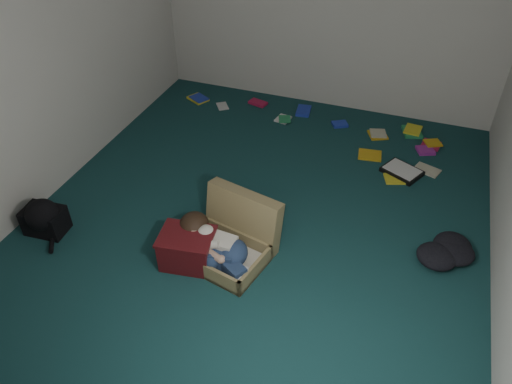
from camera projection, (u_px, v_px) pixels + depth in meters
The scene contains 10 objects.
floor at pixel (261, 212), 4.64m from camera, with size 4.50×4.50×0.00m, color #163E40.
wall_front at pixel (92, 302), 2.17m from camera, with size 4.50×4.50×0.00m, color silver.
wall_left at pixel (47, 49), 4.36m from camera, with size 4.50×4.50×0.00m, color silver.
suitcase at pixel (231, 238), 4.15m from camera, with size 0.81×0.80×0.50m.
person at pixel (214, 244), 4.03m from camera, with size 0.71×0.47×0.31m.
maroon_bin at pixel (188, 249), 4.05m from camera, with size 0.48×0.40×0.30m.
backpack at pixel (45, 219), 4.36m from camera, with size 0.43×0.35×0.26m, color black, non-canonical shape.
clothing_pile at pixel (435, 250), 4.14m from camera, with size 0.45×0.37×0.14m, color black, non-canonical shape.
paper_tray at pixel (402, 171), 5.10m from camera, with size 0.45×0.41×0.05m.
book_scatter at pixel (337, 131), 5.74m from camera, with size 3.11×1.26×0.02m.
Camera 1 is at (1.15, -3.32, 3.03)m, focal length 35.00 mm.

